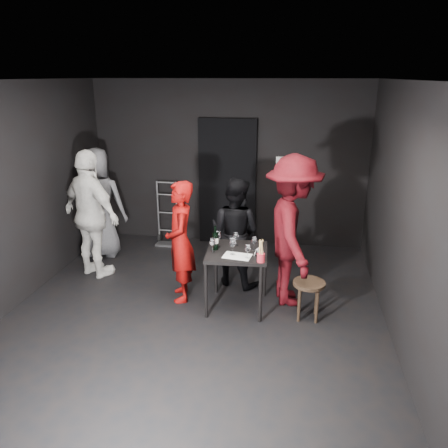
% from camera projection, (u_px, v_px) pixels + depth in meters
% --- Properties ---
extents(floor, '(4.50, 5.00, 0.02)m').
position_uv_depth(floor, '(196.00, 313.00, 5.31)').
color(floor, black).
rests_on(floor, ground).
extents(ceiling, '(4.50, 5.00, 0.02)m').
position_uv_depth(ceiling, '(190.00, 80.00, 4.44)').
color(ceiling, silver).
rests_on(ceiling, ground).
extents(wall_back, '(4.50, 0.04, 2.70)m').
position_uv_depth(wall_back, '(228.00, 164.00, 7.21)').
color(wall_back, black).
rests_on(wall_back, ground).
extents(wall_front, '(4.50, 0.04, 2.70)m').
position_uv_depth(wall_front, '(95.00, 328.00, 2.54)').
color(wall_front, black).
rests_on(wall_front, ground).
extents(wall_left, '(0.04, 5.00, 2.70)m').
position_uv_depth(wall_left, '(10.00, 198.00, 5.23)').
color(wall_left, black).
rests_on(wall_left, ground).
extents(wall_right, '(0.04, 5.00, 2.70)m').
position_uv_depth(wall_right, '(404.00, 217.00, 4.53)').
color(wall_right, black).
rests_on(wall_right, ground).
extents(doorway, '(0.95, 0.10, 2.10)m').
position_uv_depth(doorway, '(227.00, 183.00, 7.25)').
color(doorway, black).
rests_on(doorway, ground).
extents(wallbox_upper, '(0.12, 0.06, 0.12)m').
position_uv_depth(wallbox_upper, '(280.00, 160.00, 7.00)').
color(wallbox_upper, '#B7B7B2').
rests_on(wallbox_upper, wall_back).
extents(wallbox_lower, '(0.10, 0.06, 0.14)m').
position_uv_depth(wallbox_lower, '(292.00, 164.00, 6.98)').
color(wallbox_lower, '#B7B7B2').
rests_on(wallbox_lower, wall_back).
extents(hand_truck, '(0.36, 0.32, 1.08)m').
position_uv_depth(hand_truck, '(168.00, 232.00, 7.45)').
color(hand_truck, '#B2B2B7').
rests_on(hand_truck, floor).
extents(tasting_table, '(0.72, 0.72, 0.75)m').
position_uv_depth(tasting_table, '(237.00, 258.00, 5.27)').
color(tasting_table, black).
rests_on(tasting_table, floor).
extents(stool, '(0.37, 0.37, 0.47)m').
position_uv_depth(stool, '(309.00, 289.00, 5.09)').
color(stool, '#2E241B').
rests_on(stool, floor).
extents(server_red, '(0.54, 0.67, 1.59)m').
position_uv_depth(server_red, '(180.00, 240.00, 5.44)').
color(server_red, '#8B0807').
rests_on(server_red, floor).
extents(woman_black, '(0.82, 0.63, 1.49)m').
position_uv_depth(woman_black, '(235.00, 232.00, 5.86)').
color(woman_black, black).
rests_on(woman_black, floor).
extents(man_maroon, '(1.00, 1.63, 2.36)m').
position_uv_depth(man_maroon, '(294.00, 213.00, 5.24)').
color(man_maroon, '#40070C').
rests_on(man_maroon, floor).
extents(bystander_cream, '(1.42, 1.13, 2.19)m').
position_uv_depth(bystander_cream, '(90.00, 202.00, 6.00)').
color(bystander_cream, white).
rests_on(bystander_cream, floor).
extents(bystander_grey, '(1.01, 0.62, 1.98)m').
position_uv_depth(bystander_grey, '(97.00, 195.00, 6.72)').
color(bystander_grey, '#555559').
rests_on(bystander_grey, floor).
extents(tasting_mat, '(0.35, 0.25, 0.00)m').
position_uv_depth(tasting_mat, '(237.00, 256.00, 5.07)').
color(tasting_mat, white).
rests_on(tasting_mat, tasting_table).
extents(wine_glass_a, '(0.09, 0.09, 0.19)m').
position_uv_depth(wine_glass_a, '(213.00, 245.00, 5.17)').
color(wine_glass_a, white).
rests_on(wine_glass_a, tasting_table).
extents(wine_glass_b, '(0.09, 0.09, 0.22)m').
position_uv_depth(wine_glass_b, '(218.00, 239.00, 5.32)').
color(wine_glass_b, white).
rests_on(wine_glass_b, tasting_table).
extents(wine_glass_c, '(0.09, 0.09, 0.18)m').
position_uv_depth(wine_glass_c, '(236.00, 238.00, 5.37)').
color(wine_glass_c, white).
rests_on(wine_glass_c, tasting_table).
extents(wine_glass_d, '(0.11, 0.11, 0.22)m').
position_uv_depth(wine_glass_d, '(233.00, 246.00, 5.09)').
color(wine_glass_d, white).
rests_on(wine_glass_d, tasting_table).
extents(wine_glass_e, '(0.09, 0.09, 0.18)m').
position_uv_depth(wine_glass_e, '(248.00, 251.00, 4.99)').
color(wine_glass_e, white).
rests_on(wine_glass_e, tasting_table).
extents(wine_glass_f, '(0.08, 0.08, 0.18)m').
position_uv_depth(wine_glass_f, '(254.00, 243.00, 5.23)').
color(wine_glass_f, white).
rests_on(wine_glass_f, tasting_table).
extents(wine_bottle, '(0.07, 0.07, 0.30)m').
position_uv_depth(wine_bottle, '(215.00, 240.00, 5.24)').
color(wine_bottle, black).
rests_on(wine_bottle, tasting_table).
extents(breadstick_cup, '(0.09, 0.09, 0.28)m').
position_uv_depth(breadstick_cup, '(261.00, 251.00, 4.88)').
color(breadstick_cup, '#B0232F').
rests_on(breadstick_cup, tasting_table).
extents(reserved_card, '(0.12, 0.14, 0.09)m').
position_uv_depth(reserved_card, '(258.00, 251.00, 5.11)').
color(reserved_card, white).
rests_on(reserved_card, tasting_table).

